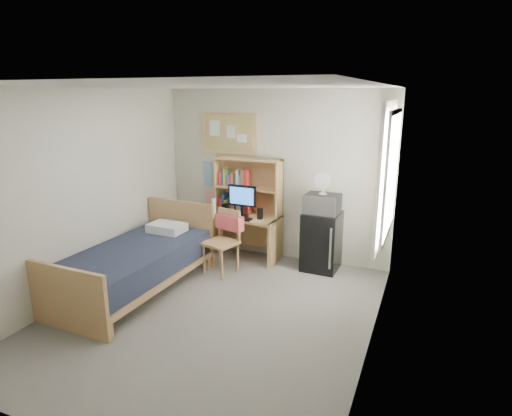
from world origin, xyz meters
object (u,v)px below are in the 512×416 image
at_px(monitor, 242,201).
at_px(microwave, 323,204).
at_px(mini_fridge, 321,241).
at_px(bed, 135,269).
at_px(speaker_left, 225,209).
at_px(bulletin_board, 229,133).
at_px(speaker_right, 260,214).
at_px(desk_fan, 323,184).
at_px(desk, 244,237).
at_px(desk_chair, 221,243).

xyz_separation_m(monitor, microwave, (1.23, 0.07, 0.07)).
bearing_deg(mini_fridge, bed, -139.47).
relative_size(mini_fridge, monitor, 1.79).
bearing_deg(monitor, bed, -116.18).
bearing_deg(microwave, speaker_left, -176.08).
height_order(bulletin_board, speaker_right, bulletin_board).
bearing_deg(bed, monitor, 63.30).
xyz_separation_m(bed, desk_fan, (2.07, 1.64, 0.99)).
height_order(desk, speaker_right, speaker_right).
height_order(bed, microwave, microwave).
bearing_deg(mini_fridge, monitor, -174.21).
bearing_deg(monitor, desk_fan, 4.87).
distance_m(bed, speaker_left, 1.74).
bearing_deg(microwave, mini_fridge, 90.00).
distance_m(bulletin_board, desk, 1.64).
bearing_deg(desk_chair, desk_fan, 42.67).
relative_size(bulletin_board, speaker_left, 5.33).
relative_size(microwave, desk_fan, 1.68).
xyz_separation_m(desk_chair, speaker_left, (-0.24, 0.63, 0.32)).
bearing_deg(microwave, bulletin_board, 172.04).
bearing_deg(monitor, speaker_left, -180.00).
distance_m(desk_chair, speaker_left, 0.74).
bearing_deg(desk_chair, speaker_right, 74.03).
relative_size(bulletin_board, microwave, 1.97).
distance_m(desk_chair, microwave, 1.56).
xyz_separation_m(speaker_left, speaker_right, (0.60, -0.02, -0.00)).
xyz_separation_m(mini_fridge, desk_fan, (-0.00, -0.02, 0.85)).
distance_m(desk_chair, desk_fan, 1.68).
bearing_deg(desk_fan, speaker_right, -173.57).
relative_size(speaker_left, microwave, 0.37).
bearing_deg(speaker_right, microwave, 6.43).
relative_size(bed, speaker_left, 12.26).
bearing_deg(speaker_right, speaker_left, -180.00).
bearing_deg(desk_chair, bed, -114.14).
bearing_deg(mini_fridge, desk_chair, -149.69).
bearing_deg(bulletin_board, monitor, -42.20).
xyz_separation_m(mini_fridge, monitor, (-1.23, -0.09, 0.50)).
relative_size(bulletin_board, bed, 0.43).
relative_size(bed, microwave, 4.55).
xyz_separation_m(desk_chair, bed, (-0.77, -0.96, -0.17)).
height_order(speaker_left, microwave, microwave).
relative_size(desk, desk_fan, 3.90).
bearing_deg(bed, bulletin_board, 77.88).
xyz_separation_m(desk, microwave, (1.23, 0.01, 0.66)).
height_order(desk_chair, desk_fan, desk_fan).
bearing_deg(bed, desk_chair, 52.32).
xyz_separation_m(bed, speaker_right, (1.14, 1.56, 0.48)).
height_order(bulletin_board, speaker_left, bulletin_board).
height_order(bulletin_board, monitor, bulletin_board).
relative_size(monitor, speaker_right, 2.90).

